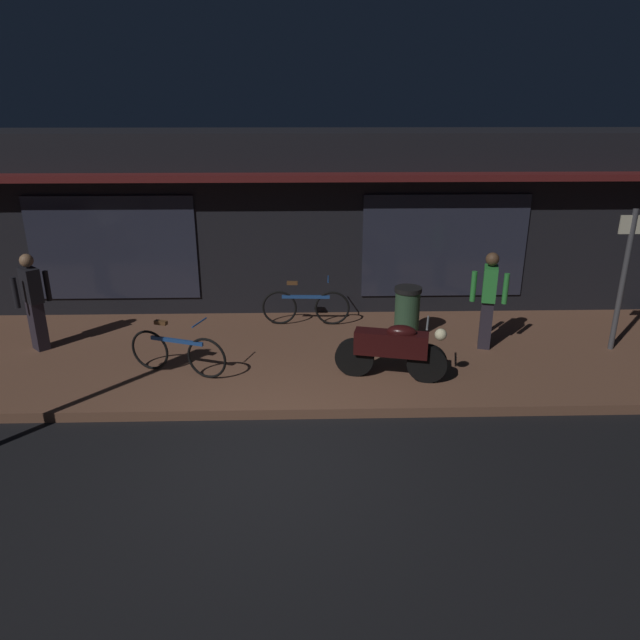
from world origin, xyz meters
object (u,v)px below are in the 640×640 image
at_px(bicycle_parked, 177,352).
at_px(sign_post, 624,272).
at_px(bicycle_extra, 306,306).
at_px(person_photographer, 33,300).
at_px(motorcycle, 393,349).
at_px(trash_bin, 407,312).
at_px(person_bystander, 488,298).

xyz_separation_m(bicycle_parked, sign_post, (7.23, 0.79, 1.00)).
bearing_deg(bicycle_extra, person_photographer, -166.90).
relative_size(motorcycle, trash_bin, 1.81).
bearing_deg(sign_post, bicycle_parked, -173.79).
relative_size(person_photographer, person_bystander, 1.00).
distance_m(bicycle_parked, trash_bin, 4.06).
bearing_deg(trash_bin, bicycle_extra, 159.44).
bearing_deg(person_photographer, sign_post, -1.60).
height_order(person_bystander, trash_bin, person_bystander).
relative_size(bicycle_parked, person_photographer, 0.94).
bearing_deg(sign_post, person_bystander, 175.94).
relative_size(motorcycle, bicycle_parked, 1.07).
bearing_deg(bicycle_parked, person_photographer, 157.52).
bearing_deg(bicycle_extra, motorcycle, -61.29).
bearing_deg(bicycle_extra, person_bystander, -20.95).
bearing_deg(trash_bin, sign_post, -10.80).
xyz_separation_m(person_bystander, sign_post, (2.16, -0.15, 0.48)).
bearing_deg(motorcycle, trash_bin, 73.73).
relative_size(person_photographer, trash_bin, 1.80).
bearing_deg(person_bystander, person_photographer, 179.10).
relative_size(person_photographer, sign_post, 0.70).
height_order(person_photographer, trash_bin, person_photographer).
relative_size(bicycle_extra, trash_bin, 1.78).
height_order(motorcycle, person_bystander, person_bystander).
xyz_separation_m(motorcycle, person_photographer, (-5.86, 1.33, 0.38)).
height_order(person_photographer, sign_post, sign_post).
height_order(motorcycle, bicycle_extra, motorcycle).
bearing_deg(person_bystander, bicycle_parked, -169.49).
distance_m(motorcycle, person_photographer, 6.02).
xyz_separation_m(motorcycle, person_bystander, (1.77, 1.21, 0.38)).
bearing_deg(person_bystander, sign_post, -4.06).
xyz_separation_m(bicycle_parked, person_photographer, (-2.56, 1.06, 0.52)).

